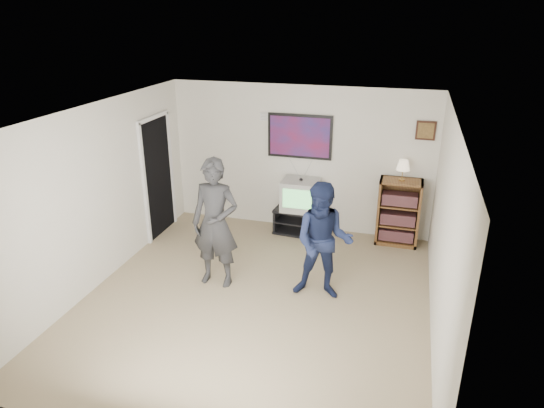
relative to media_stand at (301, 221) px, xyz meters
The scene contains 13 objects.
room_shell 2.15m from the media_stand, 93.19° to the right, with size 4.51×5.00×2.51m.
media_stand is the anchor object (origin of this frame).
crt_television 0.48m from the media_stand, behind, with size 0.62×0.52×0.52m, color #A9AAA4, non-canonical shape.
bookshelf 1.65m from the media_stand, ahead, with size 0.67×0.38×1.10m, color #582D1A, non-canonical shape.
table_lamp 1.93m from the media_stand, ahead, with size 0.21×0.21×0.33m, color #F7E1BB, non-canonical shape.
person_tall 2.20m from the media_stand, 111.54° to the right, with size 0.67×0.44×1.83m, color #2A2A2C.
person_short 2.09m from the media_stand, 69.01° to the right, with size 0.79×0.61×1.61m, color #171F40.
controller_left 2.19m from the media_stand, 114.94° to the right, with size 0.03×0.11×0.03m, color white.
controller_right 1.93m from the media_stand, 65.22° to the right, with size 0.03×0.12×0.03m, color white.
poster 1.45m from the media_stand, 113.17° to the left, with size 1.10×0.03×0.75m, color black.
air_vent 1.87m from the media_stand, 159.10° to the left, with size 0.28×0.02×0.14m, color white.
small_picture 2.53m from the media_stand, ahead, with size 0.30×0.03×0.30m, color black.
doorway 2.55m from the media_stand, 164.93° to the right, with size 0.03×0.85×2.00m, color black.
Camera 1 is at (1.75, -5.29, 3.62)m, focal length 32.00 mm.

